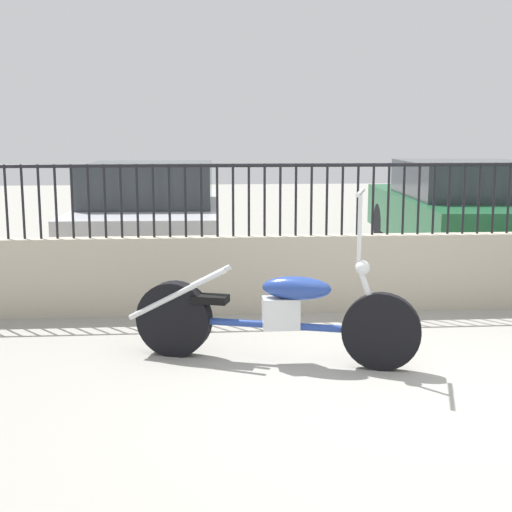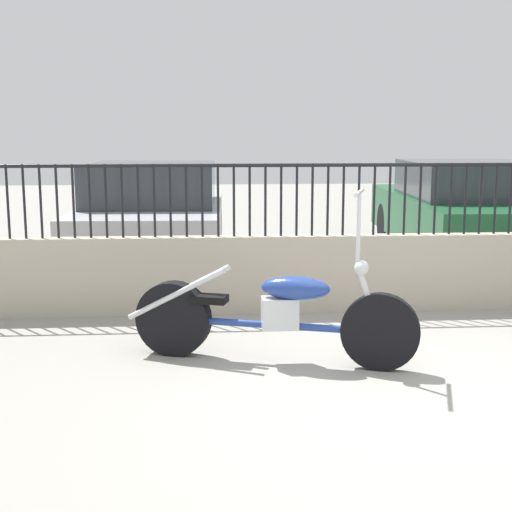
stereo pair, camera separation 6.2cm
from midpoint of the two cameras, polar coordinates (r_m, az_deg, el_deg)
name	(u,v)px [view 1 (the left image)]	position (r m, az deg, el deg)	size (l,w,h in m)	color
ground_plane	(433,398)	(5.02, 13.65, -10.97)	(40.00, 40.00, 0.00)	gray
low_wall	(356,273)	(7.17, 7.75, -1.34)	(9.32, 0.18, 0.76)	#B2A893
fence_railing	(358,188)	(7.05, 7.91, 5.40)	(9.32, 0.04, 0.70)	black
motorcycle_blue	(260,314)	(5.53, 0.01, -4.68)	(2.22, 0.88, 1.35)	black
car_silver	(152,216)	(9.42, -8.52, 3.21)	(1.86, 4.10, 1.37)	black
car_green	(464,210)	(10.37, 16.11, 3.56)	(2.14, 4.64, 1.37)	black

